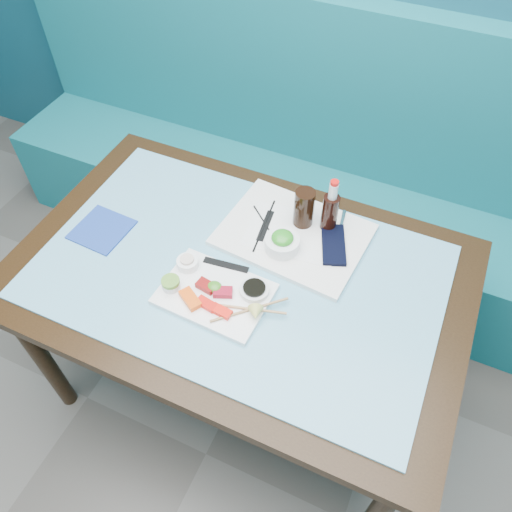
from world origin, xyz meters
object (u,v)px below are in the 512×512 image
at_px(booth_bench, 318,191).
at_px(sashimi_plate, 215,294).
at_px(seaweed_bowl, 282,243).
at_px(blue_napkin, 102,230).
at_px(serving_tray, 293,235).
at_px(cola_glass, 304,208).
at_px(cola_bottle_body, 329,215).
at_px(dining_table, 239,288).

height_order(booth_bench, sashimi_plate, booth_bench).
xyz_separation_m(seaweed_bowl, blue_napkin, (-0.57, -0.16, -0.04)).
distance_m(sashimi_plate, serving_tray, 0.34).
bearing_deg(booth_bench, cola_glass, -79.10).
relative_size(sashimi_plate, cola_bottle_body, 2.12).
bearing_deg(serving_tray, blue_napkin, -152.86).
bearing_deg(serving_tray, sashimi_plate, -106.28).
bearing_deg(booth_bench, seaweed_bowl, -82.61).
height_order(sashimi_plate, seaweed_bowl, seaweed_bowl).
xyz_separation_m(dining_table, sashimi_plate, (-0.02, -0.11, 0.10)).
xyz_separation_m(booth_bench, serving_tray, (0.10, -0.64, 0.39)).
height_order(booth_bench, blue_napkin, booth_bench).
relative_size(serving_tray, seaweed_bowl, 4.16).
bearing_deg(blue_napkin, serving_tray, 21.74).
bearing_deg(sashimi_plate, dining_table, 81.61).
distance_m(dining_table, cola_bottle_body, 0.37).
distance_m(dining_table, seaweed_bowl, 0.20).
xyz_separation_m(booth_bench, cola_bottle_body, (0.19, -0.57, 0.46)).
height_order(dining_table, sashimi_plate, sashimi_plate).
height_order(serving_tray, cola_glass, cola_glass).
xyz_separation_m(dining_table, serving_tray, (0.10, 0.20, 0.10)).
bearing_deg(sashimi_plate, cola_bottle_body, 63.10).
relative_size(booth_bench, serving_tray, 6.58).
xyz_separation_m(booth_bench, cola_glass, (0.11, -0.59, 0.47)).
relative_size(booth_bench, cola_glass, 22.22).
relative_size(seaweed_bowl, cola_bottle_body, 0.74).
distance_m(sashimi_plate, seaweed_bowl, 0.27).
relative_size(dining_table, seaweed_bowl, 12.77).
bearing_deg(seaweed_bowl, cola_glass, 81.25).
xyz_separation_m(booth_bench, seaweed_bowl, (0.09, -0.72, 0.42)).
bearing_deg(cola_glass, blue_napkin, -154.14).
distance_m(dining_table, serving_tray, 0.25).
relative_size(cola_glass, blue_napkin, 0.80).
xyz_separation_m(booth_bench, dining_table, (0.00, -0.84, 0.29)).
height_order(booth_bench, dining_table, booth_bench).
xyz_separation_m(dining_table, cola_glass, (0.11, 0.25, 0.18)).
bearing_deg(sashimi_plate, cola_glass, 72.37).
bearing_deg(cola_glass, dining_table, -113.94).
bearing_deg(seaweed_bowl, dining_table, -126.80).
distance_m(seaweed_bowl, blue_napkin, 0.60).
relative_size(sashimi_plate, seaweed_bowl, 2.88).
relative_size(sashimi_plate, cola_glass, 2.34).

